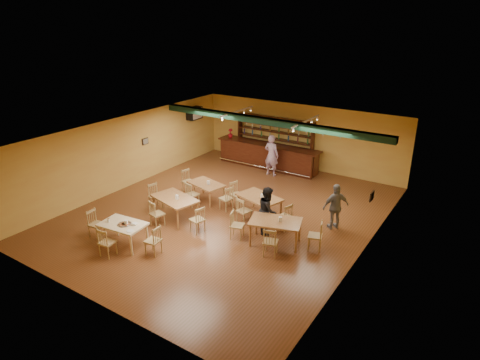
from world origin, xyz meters
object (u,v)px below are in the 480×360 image
Objects in this scene: dining_table_b at (259,207)px; dining_table_c at (175,208)px; near_table at (124,234)px; bar_counter at (268,156)px; patron_right_a at (268,210)px; dining_table_d at (275,232)px; dining_table_a at (206,192)px; patron_bar at (271,155)px.

dining_table_b is 2.98m from dining_table_c.
dining_table_b is 1.12× the size of near_table.
near_table is at bearing -91.34° from bar_counter.
dining_table_c is 3.35m from patron_right_a.
dining_table_d is 1.13× the size of near_table.
dining_table_c is at bearing -74.48° from dining_table_a.
bar_counter is at bearing 103.77° from dining_table_c.
bar_counter reaches higher than dining_table_d.
dining_table_b is 1.20m from patron_right_a.
dining_table_d is 6.11m from patron_bar.
dining_table_a is at bearing 141.94° from dining_table_d.
patron_right_a is at bearing 119.51° from dining_table_d.
dining_table_c is at bearing 83.71° from patron_bar.
dining_table_c is 3.79m from dining_table_d.
patron_right_a is (3.34, 3.24, 0.42)m from near_table.
dining_table_a is at bearing -166.68° from dining_table_b.
patron_bar is (0.76, 3.81, 0.58)m from dining_table_a.
near_table is at bearing -106.53° from dining_table_b.
dining_table_c reaches higher than near_table.
patron_right_a reaches higher than dining_table_c.
patron_right_a is at bearing 118.46° from patron_bar.
near_table is at bearing 84.52° from patron_bar.
dining_table_a is 0.91× the size of dining_table_b.
patron_bar is 5.33m from patron_right_a.
bar_counter is 3.23× the size of patron_right_a.
dining_table_c is 1.04× the size of patron_right_a.
dining_table_c is (-0.04, -6.52, -0.15)m from bar_counter.
patron_bar is at bearing 78.11° from near_table.
patron_bar is at bearing 128.89° from dining_table_b.
dining_table_d is at bearing 28.63° from near_table.
bar_counter is 1.12m from patron_bar.
dining_table_b is 1.94m from dining_table_d.
dining_table_b is at bearing 118.44° from dining_table_d.
near_table is (-3.93, -2.68, -0.02)m from dining_table_d.
dining_table_d is (3.77, 0.44, -0.02)m from dining_table_c.
patron_bar reaches higher than dining_table_b.
dining_table_c reaches higher than dining_table_d.
dining_table_c is 1.18× the size of near_table.
patron_bar is at bearing -51.65° from bar_counter.
patron_right_a reaches higher than dining_table_a.
dining_table_c is at bearing -127.39° from dining_table_b.
bar_counter is at bearing 104.12° from dining_table_d.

